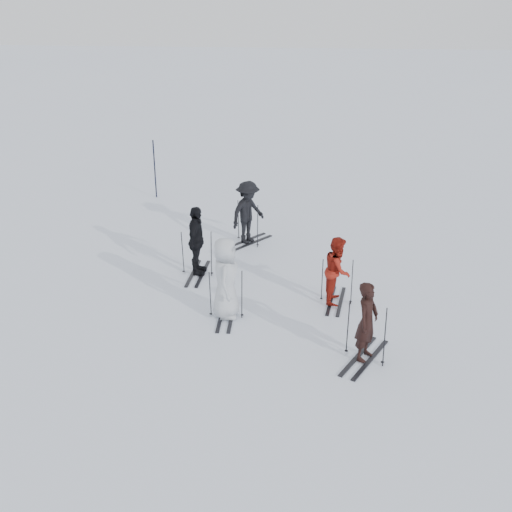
{
  "coord_description": "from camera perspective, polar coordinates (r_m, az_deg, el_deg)",
  "views": [
    {
      "loc": [
        1.34,
        -13.72,
        7.54
      ],
      "look_at": [
        0.0,
        1.0,
        1.0
      ],
      "focal_mm": 45.0,
      "sensor_mm": 36.0,
      "label": 1
    }
  ],
  "objects": [
    {
      "name": "skier_red",
      "position": [
        15.84,
        7.26,
        -1.32
      ],
      "size": [
        0.75,
        0.91,
        1.7
      ],
      "primitive_type": "imported",
      "rotation": [
        0.0,
        0.0,
        1.44
      ],
      "color": "maroon",
      "rests_on": "ground"
    },
    {
      "name": "skis_uphill_far",
      "position": [
        19.33,
        -0.73,
        3.03
      ],
      "size": [
        2.03,
        1.9,
        1.33
      ],
      "primitive_type": null,
      "rotation": [
        0.0,
        0.0,
        0.89
      ],
      "color": "black",
      "rests_on": "ground"
    },
    {
      "name": "skier_uphill_far",
      "position": [
        19.23,
        -0.73,
        3.84
      ],
      "size": [
        1.33,
        1.41,
        1.91
      ],
      "primitive_type": "imported",
      "rotation": [
        0.0,
        0.0,
        0.89
      ],
      "color": "black",
      "rests_on": "ground"
    },
    {
      "name": "skis_red",
      "position": [
        15.95,
        7.21,
        -2.14
      ],
      "size": [
        1.74,
        1.08,
        1.2
      ],
      "primitive_type": null,
      "rotation": [
        0.0,
        0.0,
        1.44
      ],
      "color": "black",
      "rests_on": "ground"
    },
    {
      "name": "skier_near_dark",
      "position": [
        13.6,
        9.82,
        -5.85
      ],
      "size": [
        0.67,
        0.76,
        1.76
      ],
      "primitive_type": "imported",
      "rotation": [
        0.0,
        0.0,
        1.1
      ],
      "color": "black",
      "rests_on": "ground"
    },
    {
      "name": "skis_uphill_left",
      "position": [
        17.34,
        -5.28,
        0.32
      ],
      "size": [
        1.8,
        1.0,
        1.29
      ],
      "primitive_type": null,
      "rotation": [
        0.0,
        0.0,
        1.53
      ],
      "color": "black",
      "rests_on": "ground"
    },
    {
      "name": "piste_marker",
      "position": [
        23.62,
        -8.99,
        7.64
      ],
      "size": [
        0.06,
        0.06,
        2.12
      ],
      "primitive_type": "cylinder",
      "rotation": [
        0.0,
        0.0,
        0.22
      ],
      "color": "black",
      "rests_on": "ground"
    },
    {
      "name": "ground",
      "position": [
        15.72,
        -0.33,
        -4.81
      ],
      "size": [
        120.0,
        120.0,
        0.0
      ],
      "primitive_type": "plane",
      "color": "silver",
      "rests_on": "ground"
    },
    {
      "name": "skier_grey",
      "position": [
        15.0,
        -2.71,
        -2.05
      ],
      "size": [
        0.65,
        0.98,
        1.98
      ],
      "primitive_type": "imported",
      "rotation": [
        0.0,
        0.0,
        1.6
      ],
      "color": "#B6BCC1",
      "rests_on": "ground"
    },
    {
      "name": "skier_uphill_left",
      "position": [
        17.22,
        -5.31,
        1.26
      ],
      "size": [
        0.51,
        1.13,
        1.9
      ],
      "primitive_type": "imported",
      "rotation": [
        0.0,
        0.0,
        1.53
      ],
      "color": "black",
      "rests_on": "ground"
    },
    {
      "name": "skis_grey",
      "position": [
        15.17,
        -2.69,
        -3.33
      ],
      "size": [
        1.71,
        0.93,
        1.23
      ],
      "primitive_type": null,
      "rotation": [
        0.0,
        0.0,
        1.6
      ],
      "color": "black",
      "rests_on": "ground"
    },
    {
      "name": "skis_near_dark",
      "position": [
        13.7,
        9.77,
        -6.59
      ],
      "size": [
        2.1,
        1.72,
        1.35
      ],
      "primitive_type": null,
      "rotation": [
        0.0,
        0.0,
        1.1
      ],
      "color": "black",
      "rests_on": "ground"
    }
  ]
}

